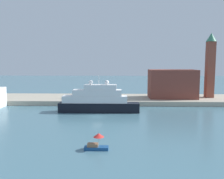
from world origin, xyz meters
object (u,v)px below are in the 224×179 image
at_px(mooring_bollard, 119,100).
at_px(small_motorboat, 97,143).
at_px(person_figure, 79,97).
at_px(parked_car, 69,97).
at_px(bell_tower, 210,63).
at_px(large_yacht, 98,101).
at_px(harbor_building, 172,84).

bearing_deg(mooring_bollard, small_motorboat, -95.24).
bearing_deg(person_figure, parked_car, 160.75).
bearing_deg(small_motorboat, bell_tower, 53.79).
bearing_deg(parked_car, person_figure, -19.25).
height_order(small_motorboat, person_figure, person_figure).
relative_size(small_motorboat, mooring_bollard, 4.70).
bearing_deg(small_motorboat, large_yacht, 94.69).
xyz_separation_m(harbor_building, mooring_bollard, (-20.04, -8.25, -4.89)).
xyz_separation_m(bell_tower, parked_car, (-53.04, -4.93, -12.47)).
xyz_separation_m(large_yacht, person_figure, (-8.14, 14.31, -0.86)).
bearing_deg(harbor_building, mooring_bollard, -157.62).
distance_m(harbor_building, parked_car, 38.99).
bearing_deg(bell_tower, mooring_bollard, -164.02).
height_order(large_yacht, person_figure, large_yacht).
relative_size(harbor_building, mooring_bollard, 19.35).
relative_size(harbor_building, parked_car, 4.55).
xyz_separation_m(parked_car, mooring_bollard, (18.52, -4.95, -0.16)).
bearing_deg(parked_car, mooring_bollard, -14.96).
bearing_deg(large_yacht, person_figure, 119.63).
bearing_deg(small_motorboat, parked_car, 107.09).
height_order(bell_tower, person_figure, bell_tower).
height_order(harbor_building, parked_car, harbor_building).
bearing_deg(small_motorboat, person_figure, 103.11).
bearing_deg(parked_car, small_motorboat, -72.91).
distance_m(harbor_building, mooring_bollard, 22.22).
height_order(large_yacht, bell_tower, bell_tower).
height_order(person_figure, mooring_bollard, person_figure).
bearing_deg(bell_tower, parked_car, -174.69).
height_order(large_yacht, parked_car, large_yacht).
distance_m(large_yacht, small_motorboat, 32.07).
relative_size(large_yacht, harbor_building, 1.41).
bearing_deg(bell_tower, small_motorboat, -126.21).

